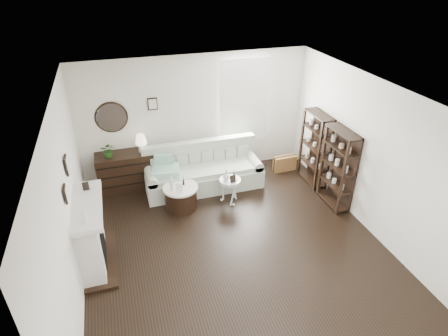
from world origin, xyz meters
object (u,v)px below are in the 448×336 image
object	(u,v)px
pedestal_table	(230,181)
sofa	(203,173)
dresser	(127,171)
drum_table	(181,197)

from	to	relation	value
pedestal_table	sofa	bearing A→B (deg)	115.38
sofa	dresser	world-z (taller)	sofa
dresser	drum_table	distance (m)	1.43
dresser	drum_table	size ratio (longest dim) A/B	1.78
dresser	sofa	bearing A→B (deg)	-14.13
dresser	drum_table	bearing A→B (deg)	-48.73
dresser	drum_table	world-z (taller)	dresser
dresser	pedestal_table	size ratio (longest dim) A/B	2.32
sofa	pedestal_table	size ratio (longest dim) A/B	4.67
drum_table	pedestal_table	bearing A→B (deg)	-5.76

